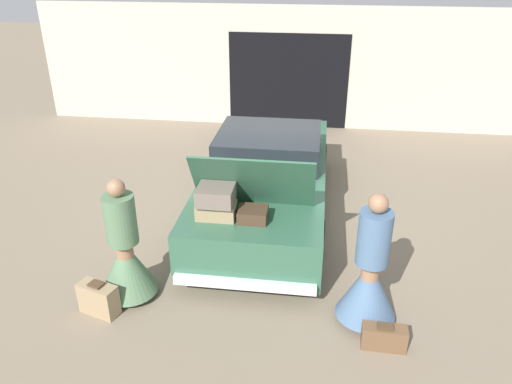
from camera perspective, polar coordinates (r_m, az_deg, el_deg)
The scene contains 7 objects.
ground_plane at distance 8.36m, azimuth 1.17°, elevation -2.25°, with size 40.00×40.00×0.00m, color #7F705B.
garage_wall_back at distance 12.07m, azimuth 3.76°, elevation 13.93°, with size 12.00×0.14×2.80m.
car at distance 8.09m, azimuth 1.18°, elevation 1.51°, with size 1.91×4.75×1.70m.
person_left at distance 6.40m, azimuth -14.68°, elevation -7.18°, with size 0.72×0.72×1.63m.
person_right at distance 5.94m, azimuth 12.80°, elevation -9.61°, with size 0.71×0.71×1.68m.
suitcase_beside_left_person at distance 6.42m, azimuth -17.54°, elevation -11.57°, with size 0.52×0.35×0.43m.
suitcase_beside_right_person at distance 5.90m, azimuth 14.42°, elevation -15.75°, with size 0.50×0.20×0.31m.
Camera 1 is at (0.81, -7.27, 4.04)m, focal length 35.00 mm.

